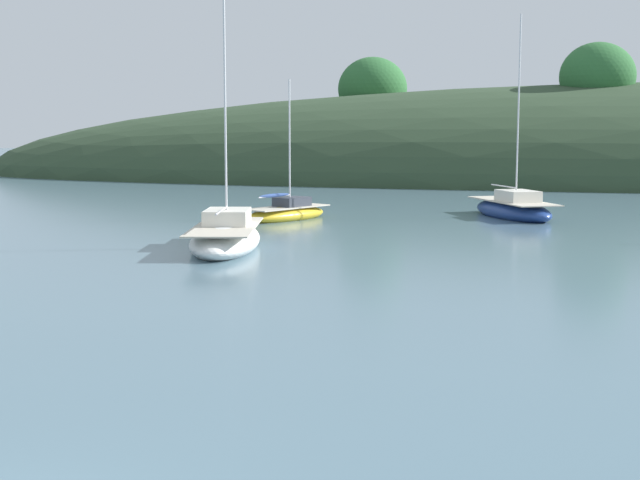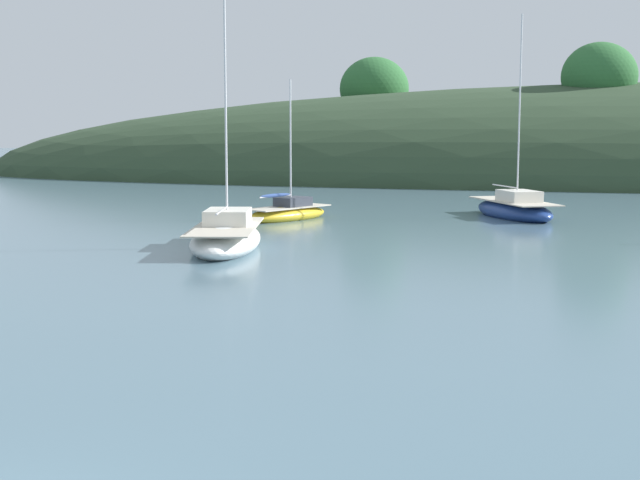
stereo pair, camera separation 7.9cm
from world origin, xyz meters
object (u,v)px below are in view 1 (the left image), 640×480
object	(u,v)px
sailboat_grey_yawl	(287,213)
mooring_buoy_outer	(245,228)
sailboat_orange_cutter	(513,209)
sailboat_yellow_far	(226,238)

from	to	relation	value
sailboat_grey_yawl	mooring_buoy_outer	bearing A→B (deg)	-96.59
sailboat_orange_cutter	sailboat_yellow_far	xyz separation A→B (m)	(-11.41, -15.73, 0.01)
sailboat_grey_yawl	sailboat_yellow_far	world-z (taller)	sailboat_yellow_far
mooring_buoy_outer	sailboat_yellow_far	bearing A→B (deg)	-79.89
sailboat_grey_yawl	mooring_buoy_outer	size ratio (longest dim) A/B	14.15
sailboat_grey_yawl	mooring_buoy_outer	world-z (taller)	sailboat_grey_yawl
sailboat_grey_yawl	mooring_buoy_outer	xyz separation A→B (m)	(-0.65, -5.64, -0.24)
sailboat_orange_cutter	mooring_buoy_outer	distance (m)	15.69
sailboat_orange_cutter	sailboat_yellow_far	world-z (taller)	sailboat_orange_cutter
sailboat_orange_cutter	mooring_buoy_outer	size ratio (longest dim) A/B	20.72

